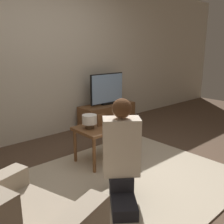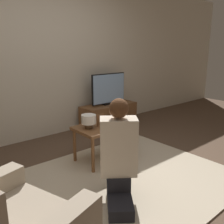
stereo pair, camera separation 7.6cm
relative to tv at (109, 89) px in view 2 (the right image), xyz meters
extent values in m
plane|color=brown|center=(-1.11, -1.63, -0.71)|extent=(10.00, 10.00, 0.00)
cube|color=beige|center=(-1.11, 0.30, 0.59)|extent=(10.00, 0.06, 2.60)
cube|color=#BCAD93|center=(-1.11, -1.63, -0.70)|extent=(2.29, 1.94, 0.02)
cube|color=brown|center=(0.00, 0.00, -0.50)|extent=(1.07, 0.41, 0.42)
cube|color=black|center=(0.00, 0.00, -0.27)|extent=(0.25, 0.08, 0.04)
cube|color=black|center=(0.00, 0.00, 0.01)|extent=(0.73, 0.03, 0.54)
cube|color=#8CB2E0|center=(0.00, 0.00, 0.01)|extent=(0.70, 0.04, 0.51)
cube|color=brown|center=(-0.97, -1.08, -0.25)|extent=(0.75, 0.47, 0.04)
cylinder|color=brown|center=(-1.30, -1.27, -0.49)|extent=(0.04, 0.04, 0.44)
cylinder|color=brown|center=(-0.63, -1.27, -0.49)|extent=(0.04, 0.04, 0.44)
cylinder|color=brown|center=(-1.30, -0.88, -0.49)|extent=(0.04, 0.04, 0.44)
cylinder|color=brown|center=(-0.63, -0.88, -0.49)|extent=(0.04, 0.04, 0.44)
cube|color=black|center=(-1.51, -1.97, -0.63)|extent=(0.44, 0.49, 0.11)
cube|color=black|center=(-1.41, -1.83, -0.51)|extent=(0.32, 0.32, 0.14)
cube|color=#C1B29E|center=(-1.41, -1.83, -0.17)|extent=(0.39, 0.37, 0.55)
sphere|color=#DBAD8E|center=(-1.41, -1.83, 0.19)|extent=(0.17, 0.17, 0.17)
sphere|color=#4C2D19|center=(-1.42, -1.85, 0.20)|extent=(0.18, 0.18, 0.18)
cube|color=black|center=(-1.18, -1.54, -0.14)|extent=(0.13, 0.11, 0.04)
cylinder|color=#C1B29E|center=(-1.17, -1.70, -0.14)|extent=(0.24, 0.28, 0.07)
cylinder|color=#C1B29E|center=(-1.34, -1.57, -0.14)|extent=(0.24, 0.28, 0.07)
cube|color=brown|center=(-1.01, -1.05, -0.16)|extent=(0.11, 0.01, 0.15)
cylinder|color=#4C3823|center=(-1.18, -1.04, -0.20)|extent=(0.10, 0.10, 0.06)
cylinder|color=silver|center=(-1.18, -1.04, -0.12)|extent=(0.18, 0.18, 0.11)
cube|color=black|center=(-0.81, -1.17, -0.22)|extent=(0.04, 0.15, 0.02)
camera|label=1|loc=(-2.92, -3.39, 0.72)|focal=40.00mm
camera|label=2|loc=(-2.86, -3.44, 0.72)|focal=40.00mm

